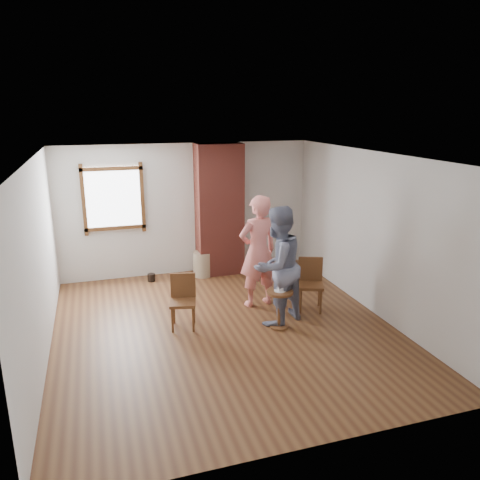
% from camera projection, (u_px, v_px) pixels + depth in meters
% --- Properties ---
extents(ground, '(5.50, 5.50, 0.00)m').
position_uv_depth(ground, '(225.00, 329.00, 7.13)').
color(ground, brown).
rests_on(ground, ground).
extents(room_shell, '(5.04, 5.52, 2.62)m').
position_uv_depth(room_shell, '(210.00, 205.00, 7.18)').
color(room_shell, silver).
rests_on(room_shell, ground).
extents(brick_chimney, '(0.90, 0.50, 2.60)m').
position_uv_depth(brick_chimney, '(219.00, 210.00, 9.24)').
color(brick_chimney, '#984136').
rests_on(brick_chimney, ground).
extents(stoneware_crock, '(0.45, 0.45, 0.49)m').
position_uv_depth(stoneware_crock, '(203.00, 264.00, 9.33)').
color(stoneware_crock, tan).
rests_on(stoneware_crock, ground).
extents(dark_pot, '(0.19, 0.19, 0.15)m').
position_uv_depth(dark_pot, '(151.00, 277.00, 9.07)').
color(dark_pot, black).
rests_on(dark_pot, ground).
extents(dining_chair_left, '(0.46, 0.46, 0.82)m').
position_uv_depth(dining_chair_left, '(183.00, 298.00, 7.12)').
color(dining_chair_left, brown).
rests_on(dining_chair_left, ground).
extents(dining_chair_right, '(0.52, 0.52, 0.86)m').
position_uv_depth(dining_chair_right, '(310.00, 281.00, 7.75)').
color(dining_chair_right, brown).
rests_on(dining_chair_right, ground).
extents(side_table, '(0.40, 0.40, 0.60)m').
position_uv_depth(side_table, '(280.00, 303.00, 7.07)').
color(side_table, brown).
rests_on(side_table, ground).
extents(cake_plate, '(0.18, 0.18, 0.01)m').
position_uv_depth(cake_plate, '(280.00, 291.00, 7.01)').
color(cake_plate, white).
rests_on(cake_plate, side_table).
extents(cake_slice, '(0.08, 0.07, 0.06)m').
position_uv_depth(cake_slice, '(281.00, 288.00, 7.01)').
color(cake_slice, white).
rests_on(cake_slice, cake_plate).
extents(man, '(1.12, 1.03, 1.85)m').
position_uv_depth(man, '(277.00, 266.00, 7.11)').
color(man, '#151B3B').
rests_on(man, ground).
extents(person_pink, '(0.76, 0.56, 1.90)m').
position_uv_depth(person_pink, '(258.00, 251.00, 7.76)').
color(person_pink, '#F9857C').
rests_on(person_pink, ground).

